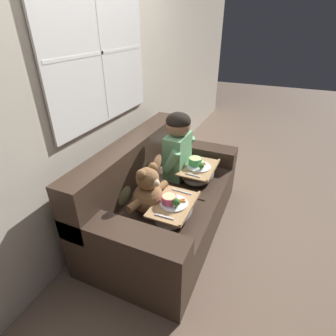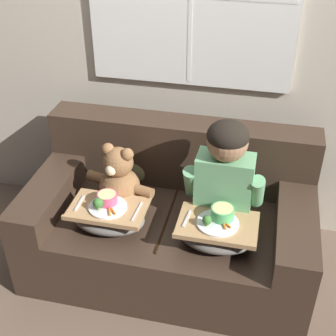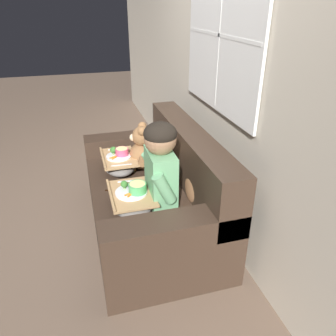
% 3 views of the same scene
% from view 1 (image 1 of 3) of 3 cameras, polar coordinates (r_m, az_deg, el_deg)
% --- Properties ---
extents(ground_plane, '(14.00, 14.00, 0.00)m').
position_cam_1_polar(ground_plane, '(2.64, -0.21, -12.53)').
color(ground_plane, brown).
extents(wall_back_with_window, '(8.00, 0.08, 2.60)m').
position_cam_1_polar(wall_back_with_window, '(2.31, -14.50, 17.23)').
color(wall_back_with_window, beige).
rests_on(wall_back_with_window, ground_plane).
extents(couch, '(1.68, 0.93, 0.85)m').
position_cam_1_polar(couch, '(2.46, -1.62, -6.79)').
color(couch, '#38281E').
rests_on(couch, ground_plane).
extents(throw_pillow_behind_child, '(0.32, 0.15, 0.33)m').
position_cam_1_polar(throw_pillow_behind_child, '(2.65, -3.20, 2.55)').
color(throw_pillow_behind_child, '#B2754C').
rests_on(throw_pillow_behind_child, couch).
extents(throw_pillow_behind_teddy, '(0.31, 0.15, 0.32)m').
position_cam_1_polar(throw_pillow_behind_teddy, '(2.19, -10.47, -4.27)').
color(throw_pillow_behind_teddy, '#898456').
rests_on(throw_pillow_behind_teddy, couch).
extents(child_figure, '(0.45, 0.23, 0.64)m').
position_cam_1_polar(child_figure, '(2.46, 2.20, 5.56)').
color(child_figure, '#66A370').
rests_on(child_figure, couch).
extents(teddy_bear, '(0.45, 0.32, 0.41)m').
position_cam_1_polar(teddy_bear, '(2.06, -4.24, -5.48)').
color(teddy_bear, brown).
rests_on(teddy_bear, couch).
extents(lap_tray_child, '(0.43, 0.31, 0.22)m').
position_cam_1_polar(lap_tray_child, '(2.53, 6.59, -0.90)').
color(lap_tray_child, slate).
rests_on(lap_tray_child, child_figure).
extents(lap_tray_teddy, '(0.44, 0.29, 0.22)m').
position_cam_1_polar(lap_tray_teddy, '(2.04, 1.19, -9.08)').
color(lap_tray_teddy, slate).
rests_on(lap_tray_teddy, teddy_bear).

